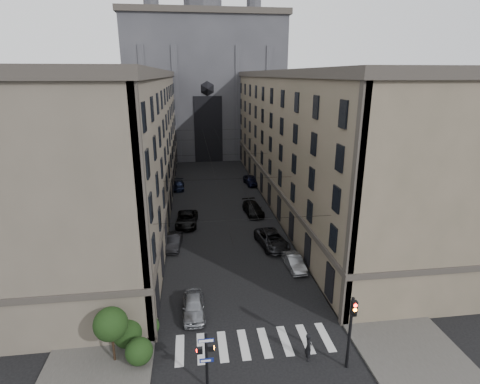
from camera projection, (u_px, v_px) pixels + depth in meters
name	position (u px, v px, depth m)	size (l,w,h in m)	color
sidewalk_left	(148.00, 205.00, 54.58)	(7.00, 80.00, 0.15)	#383533
sidewalk_right	(288.00, 199.00, 57.23)	(7.00, 80.00, 0.15)	#383533
zebra_crossing	(254.00, 343.00, 26.62)	(11.00, 3.20, 0.01)	beige
building_left	(121.00, 143.00, 51.43)	(13.60, 60.60, 18.85)	#534C40
building_right	(310.00, 138.00, 54.82)	(13.60, 60.60, 18.85)	brown
gothic_tower	(205.00, 77.00, 87.42)	(35.00, 23.00, 58.00)	#2D2D33
pedestrian_signal_left	(206.00, 356.00, 22.17)	(1.02, 0.38, 4.00)	black
traffic_light_right	(351.00, 325.00, 23.43)	(0.34, 0.50, 5.20)	black
shrub_cluster	(126.00, 333.00, 24.98)	(3.90, 4.40, 3.90)	black
tram_wires	(219.00, 155.00, 53.41)	(14.00, 60.00, 0.43)	black
car_left_near	(194.00, 306.00, 29.64)	(1.77, 4.39, 1.50)	gray
car_left_midnear	(174.00, 242.00, 41.09)	(1.54, 4.43, 1.46)	black
car_left_midfar	(187.00, 219.00, 47.37)	(2.59, 5.62, 1.56)	black
car_left_far	(178.00, 185.00, 62.22)	(1.85, 4.56, 1.32)	black
car_right_near	(294.00, 262.00, 36.74)	(1.41, 4.03, 1.33)	gray
car_right_midnear	(272.00, 240.00, 41.42)	(2.69, 5.83, 1.62)	black
car_right_midfar	(253.00, 209.00, 51.12)	(2.17, 5.33, 1.55)	black
car_right_far	(251.00, 180.00, 64.75)	(1.92, 4.77, 1.63)	black
pedestrian	(309.00, 347.00, 24.85)	(0.73, 0.48, 2.01)	black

